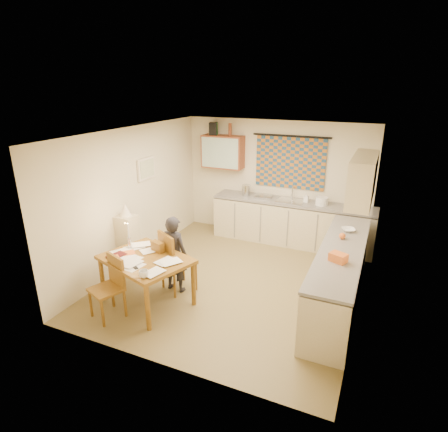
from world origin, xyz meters
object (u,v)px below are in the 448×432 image
at_px(counter_right, 339,276).
at_px(shelf_stand, 128,244).
at_px(stove, 331,305).
at_px(chair_far, 178,272).
at_px(person, 174,254).
at_px(dining_table, 147,280).
at_px(counter_back, 291,223).

distance_m(counter_right, shelf_stand, 3.57).
xyz_separation_m(stove, chair_far, (-2.44, 0.15, -0.11)).
distance_m(stove, person, 2.49).
bearing_deg(shelf_stand, dining_table, -38.84).
relative_size(counter_back, counter_right, 1.12).
xyz_separation_m(dining_table, chair_far, (0.23, 0.52, -0.06)).
distance_m(counter_right, stove, 0.79).
bearing_deg(stove, chair_far, 176.49).
distance_m(counter_right, person, 2.57).
bearing_deg(person, dining_table, 71.68).
height_order(chair_far, shelf_stand, shelf_stand).
height_order(counter_right, stove, counter_right).
bearing_deg(counter_right, dining_table, -156.51).
xyz_separation_m(counter_back, shelf_stand, (-2.31, -2.41, 0.08)).
xyz_separation_m(chair_far, shelf_stand, (-1.10, 0.18, 0.21)).
relative_size(dining_table, shelf_stand, 1.42).
xyz_separation_m(counter_right, shelf_stand, (-3.54, -0.46, 0.08)).
xyz_separation_m(counter_right, person, (-2.48, -0.67, 0.18)).
height_order(counter_right, shelf_stand, shelf_stand).
bearing_deg(chair_far, shelf_stand, 20.36).
relative_size(counter_right, shelf_stand, 2.78).
distance_m(counter_right, dining_table, 2.91).
bearing_deg(person, counter_right, -161.64).
distance_m(dining_table, shelf_stand, 1.13).
bearing_deg(dining_table, counter_right, 42.09).
bearing_deg(counter_back, stove, -65.86).
relative_size(counter_back, stove, 3.88).
xyz_separation_m(dining_table, person, (0.20, 0.49, 0.26)).
height_order(stove, dining_table, stove).
bearing_deg(person, shelf_stand, -7.70).
bearing_deg(chair_far, counter_right, -135.49).
bearing_deg(dining_table, counter_back, 83.74).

